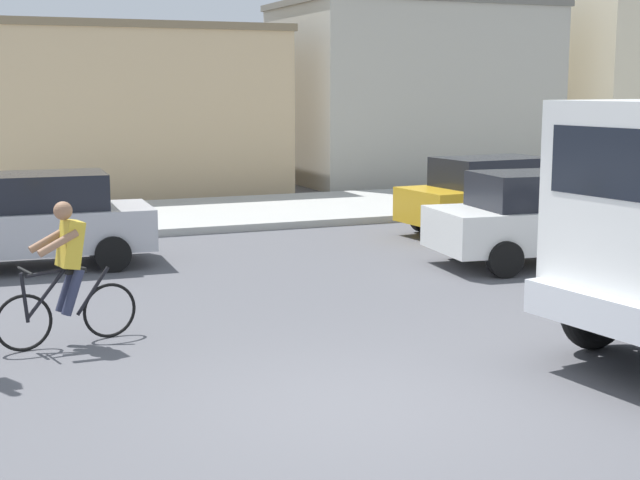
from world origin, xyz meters
TOP-DOWN VIEW (x-y plane):
  - ground_plane at (0.00, 0.00)m, footprint 120.00×120.00m
  - sidewalk_far at (0.00, 13.21)m, footprint 80.00×5.00m
  - cyclist at (-2.28, 3.29)m, footprint 1.70×0.58m
  - car_red_near at (7.04, 8.53)m, footprint 4.13×2.13m
  - car_white_mid at (5.99, 5.34)m, footprint 4.15×2.18m
  - car_far_side at (-2.19, 8.39)m, footprint 4.08×2.03m
  - building_mid_block at (1.58, 19.26)m, footprint 8.26×5.61m
  - building_corner_right at (10.74, 19.32)m, footprint 8.27×5.83m

SIDE VIEW (x-z plane):
  - ground_plane at x=0.00m, z-range 0.00..0.00m
  - sidewalk_far at x=0.00m, z-range 0.00..0.16m
  - car_red_near at x=7.04m, z-range 0.02..1.62m
  - car_white_mid at x=5.99m, z-range 0.02..1.62m
  - car_far_side at x=-2.19m, z-range 0.02..1.62m
  - cyclist at x=-2.28m, z-range 0.00..1.72m
  - building_mid_block at x=1.58m, z-range 0.00..4.75m
  - building_corner_right at x=10.74m, z-range 0.00..5.69m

